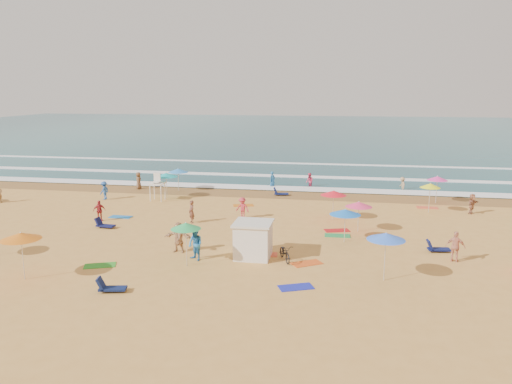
# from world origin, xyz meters

# --- Properties ---
(ground) EXTENTS (220.00, 220.00, 0.00)m
(ground) POSITION_xyz_m (0.00, 0.00, 0.00)
(ground) COLOR gold
(ground) RESTS_ON ground
(ocean) EXTENTS (220.00, 140.00, 0.18)m
(ocean) POSITION_xyz_m (0.00, 84.00, 0.00)
(ocean) COLOR #0C4756
(ocean) RESTS_ON ground
(wet_sand) EXTENTS (220.00, 220.00, 0.00)m
(wet_sand) POSITION_xyz_m (0.00, 12.50, 0.01)
(wet_sand) COLOR olive
(wet_sand) RESTS_ON ground
(surf_foam) EXTENTS (200.00, 18.70, 0.05)m
(surf_foam) POSITION_xyz_m (0.00, 21.32, 0.10)
(surf_foam) COLOR white
(surf_foam) RESTS_ON ground
(cabana) EXTENTS (2.00, 2.00, 2.00)m
(cabana) POSITION_xyz_m (4.71, -5.49, 1.00)
(cabana) COLOR silver
(cabana) RESTS_ON ground
(cabana_roof) EXTENTS (2.20, 2.20, 0.12)m
(cabana_roof) POSITION_xyz_m (4.71, -5.49, 2.06)
(cabana_roof) COLOR silver
(cabana_roof) RESTS_ON cabana
(bicycle) EXTENTS (1.32, 1.96, 0.97)m
(bicycle) POSITION_xyz_m (6.61, -5.79, 0.49)
(bicycle) COLOR black
(bicycle) RESTS_ON ground
(lifeguard_stand) EXTENTS (1.20, 1.20, 2.10)m
(lifeguard_stand) POSITION_xyz_m (-6.33, 8.02, 1.05)
(lifeguard_stand) COLOR white
(lifeguard_stand) RESTS_ON ground
(beach_umbrellas) EXTENTS (59.35, 30.99, 0.77)m
(beach_umbrellas) POSITION_xyz_m (1.36, 0.15, 2.18)
(beach_umbrellas) COLOR #16B2B9
(beach_umbrellas) RESTS_ON ground
(loungers) EXTENTS (56.60, 24.49, 0.34)m
(loungers) POSITION_xyz_m (4.42, -2.76, 0.17)
(loungers) COLOR #101852
(loungers) RESTS_ON ground
(towels) EXTENTS (32.87, 22.56, 0.03)m
(towels) POSITION_xyz_m (3.31, -2.18, 0.01)
(towels) COLOR #CB5619
(towels) RESTS_ON ground
(beachgoers) EXTENTS (40.21, 27.18, 2.14)m
(beachgoers) POSITION_xyz_m (0.29, 2.84, 0.81)
(beachgoers) COLOR #BD2F3D
(beachgoers) RESTS_ON ground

